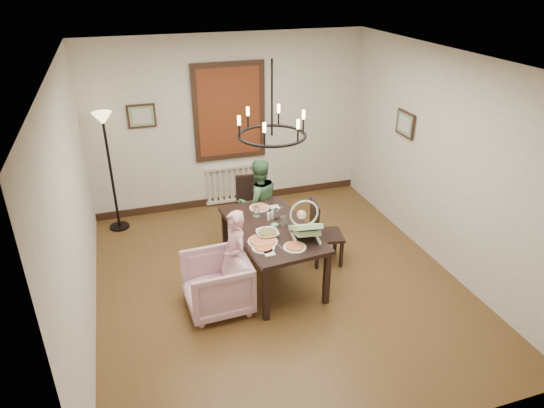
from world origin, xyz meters
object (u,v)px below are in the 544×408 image
chair_right (327,232)px  elderly_woman (235,263)px  drinking_glass (283,221)px  floor_lamp (111,174)px  armchair (217,284)px  dining_table (272,233)px  seated_man (259,209)px  baby_bouncer (305,226)px  chair_far (252,208)px

chair_right → elderly_woman: 1.43m
drinking_glass → floor_lamp: (-2.00, 2.05, 0.07)m
armchair → elderly_woman: 0.33m
dining_table → seated_man: bearing=78.6°
dining_table → drinking_glass: drinking_glass is taller
drinking_glass → floor_lamp: bearing=134.3°
baby_bouncer → elderly_woman: bearing=-180.0°
dining_table → chair_far: (0.05, 1.13, -0.20)m
elderly_woman → baby_bouncer: baby_bouncer is taller
elderly_woman → chair_right: bearing=95.8°
chair_right → floor_lamp: floor_lamp is taller
elderly_woman → drinking_glass: 0.80m
chair_far → baby_bouncer: 1.58m
elderly_woman → seated_man: 1.36m
dining_table → armchair: size_ratio=2.23×
floor_lamp → baby_bouncer: bearing=-47.8°
baby_bouncer → drinking_glass: baby_bouncer is taller
chair_far → drinking_glass: bearing=-77.8°
armchair → drinking_glass: size_ratio=4.88×
drinking_glass → floor_lamp: 2.86m
armchair → floor_lamp: 2.69m
dining_table → elderly_woman: size_ratio=1.73×
chair_far → floor_lamp: 2.15m
elderly_woman → baby_bouncer: bearing=72.3°
chair_far → seated_man: size_ratio=0.87×
elderly_woman → drinking_glass: size_ratio=6.30×
dining_table → armchair: dining_table is taller
floor_lamp → drinking_glass: bearing=-45.7°
baby_bouncer → drinking_glass: size_ratio=3.26×
chair_right → seated_man: size_ratio=0.87×
baby_bouncer → chair_far: bearing=106.9°
elderly_woman → baby_bouncer: size_ratio=1.93×
chair_right → drinking_glass: (-0.69, -0.17, 0.37)m
dining_table → chair_right: size_ratio=1.81×
baby_bouncer → armchair: bearing=-171.2°
dining_table → floor_lamp: size_ratio=0.93×
chair_right → floor_lamp: (-2.69, 1.87, 0.44)m
chair_far → chair_right: 1.26m
floor_lamp → elderly_woman: bearing=-59.9°
chair_far → chair_right: size_ratio=1.01×
elderly_woman → baby_bouncer: 0.95m
seated_man → baby_bouncer: 1.38m
chair_right → baby_bouncer: (-0.53, -0.51, 0.45)m
dining_table → floor_lamp: 2.75m
seated_man → floor_lamp: 2.26m
armchair → floor_lamp: bearing=-158.6°
baby_bouncer → floor_lamp: bearing=139.5°
armchair → baby_bouncer: baby_bouncer is taller
chair_far → baby_bouncer: (0.25, -1.49, 0.45)m
dining_table → baby_bouncer: (0.30, -0.36, 0.25)m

